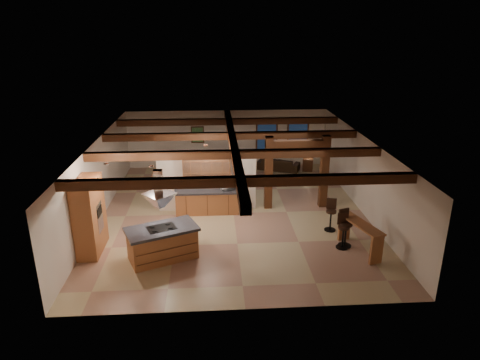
% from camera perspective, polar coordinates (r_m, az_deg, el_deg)
% --- Properties ---
extents(ground, '(12.00, 12.00, 0.00)m').
position_cam_1_polar(ground, '(16.61, -0.87, -4.45)').
color(ground, tan).
rests_on(ground, ground).
extents(room_walls, '(12.00, 12.00, 12.00)m').
position_cam_1_polar(room_walls, '(15.97, -0.90, 1.39)').
color(room_walls, beige).
rests_on(room_walls, ground).
extents(ceiling_beams, '(10.00, 12.00, 0.28)m').
position_cam_1_polar(ceiling_beams, '(15.69, -0.92, 4.79)').
color(ceiling_beams, '#37210D').
rests_on(ceiling_beams, room_walls).
extents(timber_posts, '(2.50, 0.30, 2.90)m').
position_cam_1_polar(timber_posts, '(16.75, 7.59, 2.04)').
color(timber_posts, '#37210D').
rests_on(timber_posts, ground).
extents(partition_wall, '(3.80, 0.18, 2.20)m').
position_cam_1_polar(partition_wall, '(16.65, -4.41, -0.37)').
color(partition_wall, beige).
rests_on(partition_wall, ground).
extents(pantry_cabinet, '(0.67, 1.60, 2.40)m').
position_cam_1_polar(pantry_cabinet, '(14.28, -19.43, -4.57)').
color(pantry_cabinet, brown).
rests_on(pantry_cabinet, ground).
extents(back_counter, '(2.50, 0.66, 0.94)m').
position_cam_1_polar(back_counter, '(16.51, -4.37, -2.87)').
color(back_counter, brown).
rests_on(back_counter, ground).
extents(upper_display_cabinet, '(1.80, 0.36, 0.95)m').
position_cam_1_polar(upper_display_cabinet, '(16.23, -4.49, 1.89)').
color(upper_display_cabinet, brown).
rests_on(upper_display_cabinet, partition_wall).
extents(range_hood, '(1.10, 1.10, 1.40)m').
position_cam_1_polar(range_hood, '(12.99, -10.64, -3.37)').
color(range_hood, silver).
rests_on(range_hood, room_walls).
extents(back_windows, '(2.70, 0.07, 1.70)m').
position_cam_1_polar(back_windows, '(22.02, 5.65, 5.69)').
color(back_windows, '#37210D').
rests_on(back_windows, room_walls).
extents(framed_art, '(0.65, 0.05, 0.85)m').
position_cam_1_polar(framed_art, '(21.70, -5.68, 6.03)').
color(framed_art, '#37210D').
rests_on(framed_art, room_walls).
extents(recessed_cans, '(3.16, 2.46, 0.03)m').
position_cam_1_polar(recessed_cans, '(13.89, -11.02, 2.91)').
color(recessed_cans, silver).
rests_on(recessed_cans, room_walls).
extents(kitchen_island, '(2.40, 1.87, 1.06)m').
position_cam_1_polar(kitchen_island, '(13.52, -10.30, -8.25)').
color(kitchen_island, brown).
rests_on(kitchen_island, ground).
extents(dining_table, '(2.30, 1.83, 0.71)m').
position_cam_1_polar(dining_table, '(19.06, -3.60, -0.08)').
color(dining_table, '#3D1F0F').
rests_on(dining_table, ground).
extents(sofa, '(2.21, 1.55, 0.60)m').
position_cam_1_polar(sofa, '(21.61, 5.16, 2.14)').
color(sofa, black).
rests_on(sofa, ground).
extents(microwave, '(0.55, 0.43, 0.27)m').
position_cam_1_polar(microwave, '(16.30, -1.69, -0.86)').
color(microwave, silver).
rests_on(microwave, back_counter).
extents(bar_counter, '(1.01, 1.93, 0.98)m').
position_cam_1_polar(bar_counter, '(14.18, 15.71, -6.72)').
color(bar_counter, brown).
rests_on(bar_counter, ground).
extents(side_table, '(0.61, 0.61, 0.63)m').
position_cam_1_polar(side_table, '(21.67, 9.02, 2.05)').
color(side_table, '#37210D').
rests_on(side_table, ground).
extents(table_lamp, '(0.27, 0.27, 0.32)m').
position_cam_1_polar(table_lamp, '(21.52, 9.10, 3.43)').
color(table_lamp, black).
rests_on(table_lamp, side_table).
extents(bar_stool_a, '(0.41, 0.41, 1.16)m').
position_cam_1_polar(bar_stool_a, '(14.31, 13.57, -6.61)').
color(bar_stool_a, black).
rests_on(bar_stool_a, ground).
extents(bar_stool_b, '(0.46, 0.48, 1.26)m').
position_cam_1_polar(bar_stool_b, '(14.40, 13.84, -6.22)').
color(bar_stool_b, black).
rests_on(bar_stool_b, ground).
extents(bar_stool_c, '(0.41, 0.43, 1.15)m').
position_cam_1_polar(bar_stool_c, '(15.40, 12.03, -4.54)').
color(bar_stool_c, black).
rests_on(bar_stool_c, ground).
extents(dining_chairs, '(2.29, 2.29, 1.24)m').
position_cam_1_polar(dining_chairs, '(18.97, -3.62, 0.70)').
color(dining_chairs, '#37210D').
rests_on(dining_chairs, ground).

